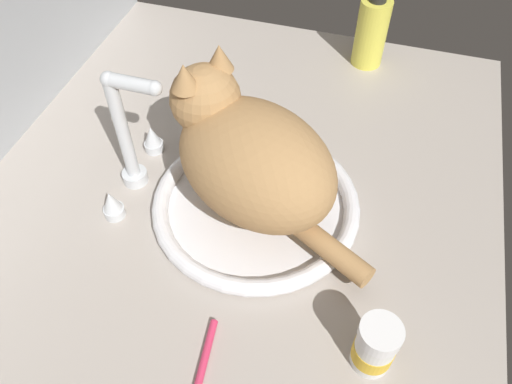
% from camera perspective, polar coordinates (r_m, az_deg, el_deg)
% --- Properties ---
extents(countertop, '(1.04, 0.81, 0.03)m').
position_cam_1_polar(countertop, '(0.79, -2.76, -2.63)').
color(countertop, '#ADA399').
rests_on(countertop, ground).
extents(sink_basin, '(0.32, 0.32, 0.02)m').
position_cam_1_polar(sink_basin, '(0.77, 0.00, -1.38)').
color(sink_basin, white).
rests_on(sink_basin, countertop).
extents(faucet, '(0.18, 0.10, 0.21)m').
position_cam_1_polar(faucet, '(0.78, -14.05, 5.20)').
color(faucet, silver).
rests_on(faucet, countertop).
extents(cat, '(0.28, 0.35, 0.21)m').
position_cam_1_polar(cat, '(0.71, -0.99, 4.40)').
color(cat, tan).
rests_on(cat, sink_basin).
extents(pill_bottle, '(0.05, 0.05, 0.09)m').
position_cam_1_polar(pill_bottle, '(0.64, 13.28, -16.66)').
color(pill_bottle, white).
rests_on(pill_bottle, countertop).
extents(soap_pump_bottle, '(0.06, 0.06, 0.18)m').
position_cam_1_polar(soap_pump_bottle, '(1.04, 12.92, 17.31)').
color(soap_pump_bottle, '#E5DB4C').
rests_on(soap_pump_bottle, countertop).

